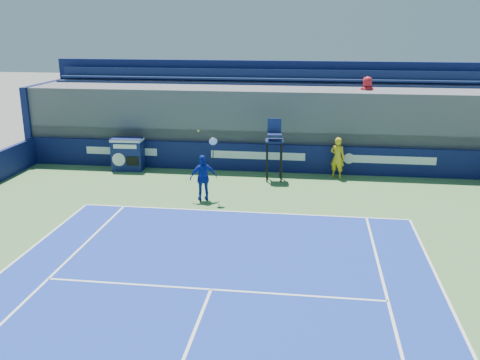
# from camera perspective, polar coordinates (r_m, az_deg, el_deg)

# --- Properties ---
(ball_person) EXTENTS (0.72, 0.62, 1.68)m
(ball_person) POSITION_cam_1_polar(r_m,az_deg,el_deg) (22.09, 10.35, 2.37)
(ball_person) COLOR gold
(ball_person) RESTS_ON apron
(back_hoarding) EXTENTS (20.40, 0.21, 1.20)m
(back_hoarding) POSITION_cam_1_polar(r_m,az_deg,el_deg) (22.77, 1.92, 2.39)
(back_hoarding) COLOR #0C1244
(back_hoarding) RESTS_ON ground
(match_clock) EXTENTS (1.35, 0.78, 1.40)m
(match_clock) POSITION_cam_1_polar(r_m,az_deg,el_deg) (23.42, -11.88, 2.80)
(match_clock) COLOR #101850
(match_clock) RESTS_ON ground
(umpire_chair) EXTENTS (0.77, 0.77, 2.48)m
(umpire_chair) POSITION_cam_1_polar(r_m,az_deg,el_deg) (21.32, 3.68, 3.96)
(umpire_chair) COLOR black
(umpire_chair) RESTS_ON ground
(tennis_player) EXTENTS (1.05, 0.73, 2.57)m
(tennis_player) POSITION_cam_1_polar(r_m,az_deg,el_deg) (18.97, -3.92, 0.25)
(tennis_player) COLOR #122797
(tennis_player) RESTS_ON apron
(stadium_seating) EXTENTS (21.00, 4.05, 4.40)m
(stadium_seating) POSITION_cam_1_polar(r_m,az_deg,el_deg) (24.51, 2.44, 6.35)
(stadium_seating) COLOR #57575D
(stadium_seating) RESTS_ON ground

